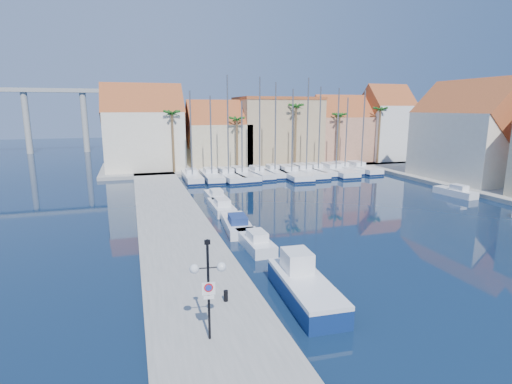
% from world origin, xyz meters
% --- Properties ---
extents(ground, '(260.00, 260.00, 0.00)m').
position_xyz_m(ground, '(0.00, 0.00, 0.00)').
color(ground, black).
rests_on(ground, ground).
extents(quay_west, '(6.00, 77.00, 0.50)m').
position_xyz_m(quay_west, '(-9.00, 13.50, 0.25)').
color(quay_west, gray).
rests_on(quay_west, ground).
extents(shore_north, '(54.00, 16.00, 0.50)m').
position_xyz_m(shore_north, '(10.00, 48.00, 0.25)').
color(shore_north, gray).
rests_on(shore_north, ground).
extents(lamp_post, '(1.50, 0.53, 4.44)m').
position_xyz_m(lamp_post, '(-9.38, -4.22, 3.42)').
color(lamp_post, black).
rests_on(lamp_post, quay_west).
extents(bollard, '(0.23, 0.23, 0.57)m').
position_xyz_m(bollard, '(-7.95, -1.12, 0.79)').
color(bollard, black).
rests_on(bollard, quay_west).
extents(fishing_boat, '(2.60, 6.82, 2.35)m').
position_xyz_m(fishing_boat, '(-3.66, -1.20, 0.78)').
color(fishing_boat, navy).
rests_on(fishing_boat, ground).
extents(motorboat_west_0, '(1.75, 5.24, 1.40)m').
position_xyz_m(motorboat_west_0, '(-3.74, 7.36, 0.51)').
color(motorboat_west_0, white).
rests_on(motorboat_west_0, ground).
extents(motorboat_west_1, '(2.56, 6.38, 1.40)m').
position_xyz_m(motorboat_west_1, '(-3.92, 12.06, 0.51)').
color(motorboat_west_1, white).
rests_on(motorboat_west_1, ground).
extents(motorboat_west_2, '(1.97, 5.90, 1.40)m').
position_xyz_m(motorboat_west_2, '(-3.82, 18.52, 0.51)').
color(motorboat_west_2, white).
rests_on(motorboat_west_2, ground).
extents(motorboat_west_3, '(1.80, 5.47, 1.40)m').
position_xyz_m(motorboat_west_3, '(-3.45, 23.10, 0.51)').
color(motorboat_west_3, white).
rests_on(motorboat_west_3, ground).
extents(motorboat_east_1, '(2.22, 5.23, 1.40)m').
position_xyz_m(motorboat_east_1, '(24.01, 17.26, 0.51)').
color(motorboat_east_1, white).
rests_on(motorboat_east_1, ground).
extents(sailboat_0, '(2.42, 8.56, 12.43)m').
position_xyz_m(sailboat_0, '(-4.10, 36.49, 0.61)').
color(sailboat_0, white).
rests_on(sailboat_0, ground).
extents(sailboat_1, '(2.73, 9.36, 11.79)m').
position_xyz_m(sailboat_1, '(-1.32, 36.50, 0.59)').
color(sailboat_1, white).
rests_on(sailboat_1, ground).
extents(sailboat_2, '(3.41, 9.92, 14.56)m').
position_xyz_m(sailboat_2, '(0.92, 35.93, 0.62)').
color(sailboat_2, white).
rests_on(sailboat_2, ground).
extents(sailboat_3, '(3.32, 10.28, 11.10)m').
position_xyz_m(sailboat_3, '(3.06, 36.35, 0.57)').
color(sailboat_3, white).
rests_on(sailboat_3, ground).
extents(sailboat_4, '(2.78, 8.49, 14.46)m').
position_xyz_m(sailboat_4, '(5.81, 36.49, 0.66)').
color(sailboat_4, white).
rests_on(sailboat_4, ground).
extents(sailboat_5, '(2.49, 8.44, 13.81)m').
position_xyz_m(sailboat_5, '(8.49, 37.06, 0.64)').
color(sailboat_5, white).
rests_on(sailboat_5, ground).
extents(sailboat_6, '(3.49, 11.85, 12.82)m').
position_xyz_m(sailboat_6, '(10.43, 35.38, 0.57)').
color(sailboat_6, white).
rests_on(sailboat_6, ground).
extents(sailboat_7, '(3.34, 11.35, 14.46)m').
position_xyz_m(sailboat_7, '(13.13, 36.18, 0.59)').
color(sailboat_7, white).
rests_on(sailboat_7, ground).
extents(sailboat_8, '(3.19, 9.57, 13.24)m').
position_xyz_m(sailboat_8, '(15.34, 36.50, 0.61)').
color(sailboat_8, white).
rests_on(sailboat_8, ground).
extents(sailboat_9, '(3.04, 11.21, 13.05)m').
position_xyz_m(sailboat_9, '(17.99, 35.79, 0.57)').
color(sailboat_9, white).
rests_on(sailboat_9, ground).
extents(sailboat_10, '(2.76, 8.72, 11.72)m').
position_xyz_m(sailboat_10, '(20.28, 36.97, 0.60)').
color(sailboat_10, white).
rests_on(sailboat_10, ground).
extents(sailboat_11, '(2.74, 9.75, 12.86)m').
position_xyz_m(sailboat_11, '(22.93, 36.52, 0.59)').
color(sailboat_11, white).
rests_on(sailboat_11, ground).
extents(building_0, '(12.30, 9.00, 13.50)m').
position_xyz_m(building_0, '(-10.00, 47.00, 6.52)').
color(building_0, beige).
rests_on(building_0, shore_north).
extents(building_1, '(10.30, 8.00, 11.00)m').
position_xyz_m(building_1, '(2.00, 47.00, 5.30)').
color(building_1, '#C2B189').
rests_on(building_1, shore_north).
extents(building_2, '(14.20, 10.20, 11.50)m').
position_xyz_m(building_2, '(13.00, 48.00, 6.26)').
color(building_2, tan).
rests_on(building_2, shore_north).
extents(building_3, '(10.30, 8.00, 12.00)m').
position_xyz_m(building_3, '(25.00, 47.00, 5.86)').
color(building_3, tan).
rests_on(building_3, shore_north).
extents(building_4, '(8.30, 8.00, 14.00)m').
position_xyz_m(building_4, '(34.00, 46.00, 6.97)').
color(building_4, white).
rests_on(building_4, shore_north).
extents(building_6, '(9.00, 14.30, 13.50)m').
position_xyz_m(building_6, '(32.00, 24.00, 6.52)').
color(building_6, beige).
rests_on(building_6, shore_east).
extents(palm_0, '(2.60, 2.60, 10.15)m').
position_xyz_m(palm_0, '(-6.00, 42.00, 9.08)').
color(palm_0, brown).
rests_on(palm_0, shore_north).
extents(palm_1, '(2.60, 2.60, 9.15)m').
position_xyz_m(palm_1, '(4.00, 42.00, 8.14)').
color(palm_1, brown).
rests_on(palm_1, shore_north).
extents(palm_2, '(2.60, 2.60, 11.15)m').
position_xyz_m(palm_2, '(14.00, 42.00, 10.02)').
color(palm_2, brown).
rests_on(palm_2, shore_north).
extents(palm_3, '(2.60, 2.60, 9.65)m').
position_xyz_m(palm_3, '(22.00, 42.00, 8.61)').
color(palm_3, brown).
rests_on(palm_3, shore_north).
extents(palm_4, '(2.60, 2.60, 10.65)m').
position_xyz_m(palm_4, '(30.00, 42.00, 9.55)').
color(palm_4, brown).
rests_on(palm_4, shore_north).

